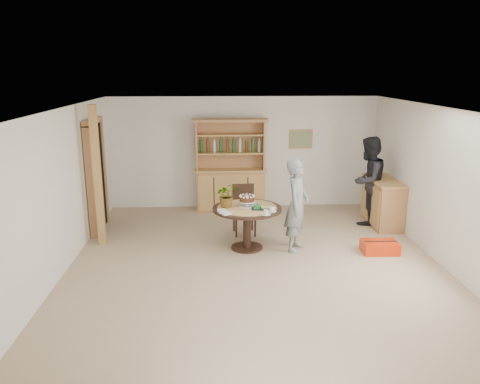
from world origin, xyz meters
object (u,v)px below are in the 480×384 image
(hutch, at_px, (231,180))
(adult_person, at_px, (368,181))
(teen_boy, at_px, (297,205))
(dining_table, at_px, (247,216))
(sideboard, at_px, (383,202))
(red_suitcase, at_px, (380,247))
(dining_chair, at_px, (244,206))

(hutch, distance_m, adult_person, 2.97)
(teen_boy, bearing_deg, dining_table, 106.85)
(sideboard, bearing_deg, adult_person, 159.27)
(dining_table, distance_m, red_suitcase, 2.36)
(adult_person, height_order, red_suitcase, adult_person)
(red_suitcase, bearing_deg, dining_chair, 153.87)
(hutch, distance_m, dining_chair, 1.60)
(adult_person, bearing_deg, dining_chair, -33.56)
(teen_boy, bearing_deg, sideboard, -33.79)
(dining_chair, distance_m, adult_person, 2.60)
(adult_person, bearing_deg, dining_table, -16.80)
(hutch, bearing_deg, adult_person, -22.37)
(teen_boy, xyz_separation_m, adult_person, (1.68, 1.38, 0.08))
(sideboard, height_order, dining_chair, dining_chair)
(sideboard, distance_m, dining_table, 3.06)
(dining_table, xyz_separation_m, red_suitcase, (2.28, -0.32, -0.50))
(dining_chair, xyz_separation_m, red_suitcase, (2.28, -1.15, -0.43))
(sideboard, relative_size, adult_person, 0.70)
(dining_table, bearing_deg, adult_person, 26.88)
(dining_chair, relative_size, adult_person, 0.53)
(sideboard, xyz_separation_m, teen_boy, (-1.98, -1.27, 0.34))
(hutch, bearing_deg, dining_table, -85.01)
(red_suitcase, bearing_deg, hutch, 132.96)
(teen_boy, bearing_deg, dining_chair, 66.21)
(hutch, relative_size, teen_boy, 1.26)
(dining_table, relative_size, adult_person, 0.67)
(dining_chair, relative_size, red_suitcase, 1.56)
(dining_chair, relative_size, teen_boy, 0.58)
(adult_person, relative_size, red_suitcase, 2.96)
(adult_person, bearing_deg, sideboard, 115.59)
(teen_boy, height_order, red_suitcase, teen_boy)
(adult_person, bearing_deg, red_suitcase, 37.42)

